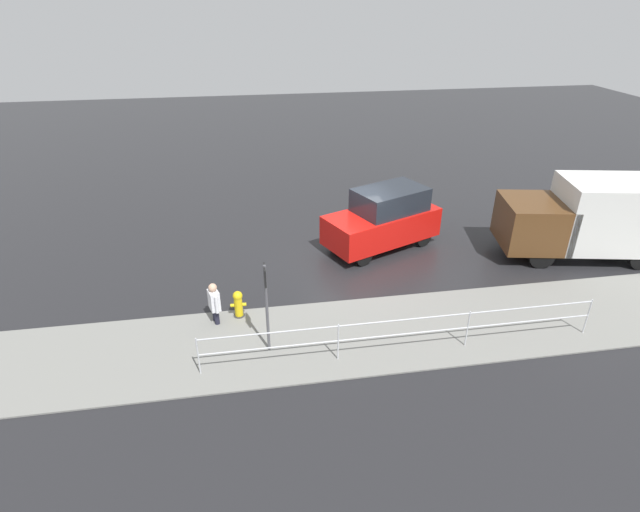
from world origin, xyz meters
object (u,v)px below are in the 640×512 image
moving_hatchback (384,219)px  pedestrian (214,302)px  delivery_truck (592,217)px  fire_hydrant (238,304)px  sign_post (266,296)px

moving_hatchback → pedestrian: bearing=33.5°
moving_hatchback → delivery_truck: 6.70m
moving_hatchback → pedestrian: 6.71m
fire_hydrant → sign_post: size_ratio=0.33×
fire_hydrant → pedestrian: pedestrian is taller
delivery_truck → pedestrian: bearing=9.3°
pedestrian → delivery_truck: bearing=-170.7°
moving_hatchback → fire_hydrant: bearing=35.1°
fire_hydrant → sign_post: bearing=114.1°
pedestrian → moving_hatchback: bearing=-146.5°
fire_hydrant → pedestrian: 0.70m
fire_hydrant → sign_post: (-0.70, 1.57, 1.18)m
fire_hydrant → moving_hatchback: bearing=-144.9°
moving_hatchback → pedestrian: moving_hatchback is taller
sign_post → pedestrian: bearing=-46.4°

